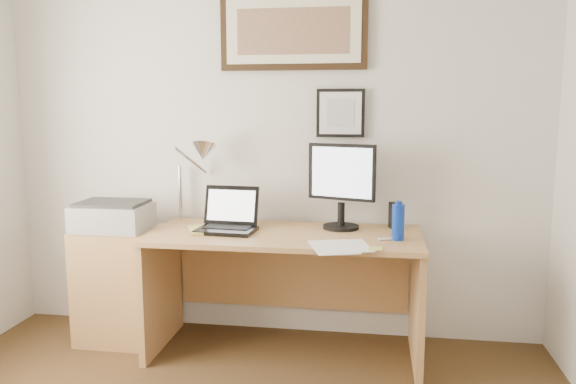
% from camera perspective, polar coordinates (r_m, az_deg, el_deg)
% --- Properties ---
extents(wall_back, '(3.50, 0.02, 2.50)m').
position_cam_1_polar(wall_back, '(3.64, -1.78, 4.89)').
color(wall_back, silver).
rests_on(wall_back, ground).
extents(side_cabinet, '(0.50, 0.40, 0.73)m').
position_cam_1_polar(side_cabinet, '(3.79, -16.62, -8.99)').
color(side_cabinet, '#AF7E49').
rests_on(side_cabinet, floor).
extents(water_bottle, '(0.07, 0.07, 0.20)m').
position_cam_1_polar(water_bottle, '(3.20, 11.12, -3.05)').
color(water_bottle, '#0C2E9F').
rests_on(water_bottle, desk).
extents(bottle_cap, '(0.04, 0.04, 0.02)m').
position_cam_1_polar(bottle_cap, '(3.18, 11.18, -1.09)').
color(bottle_cap, '#0C2E9F').
rests_on(bottle_cap, water_bottle).
extents(speaker, '(0.08, 0.08, 0.16)m').
position_cam_1_polar(speaker, '(3.51, 10.85, -2.33)').
color(speaker, black).
rests_on(speaker, desk).
extents(paper_sheet_a, '(0.31, 0.37, 0.00)m').
position_cam_1_polar(paper_sheet_a, '(3.01, 4.63, -5.60)').
color(paper_sheet_a, white).
rests_on(paper_sheet_a, desk).
extents(paper_sheet_b, '(0.27, 0.33, 0.00)m').
position_cam_1_polar(paper_sheet_b, '(3.04, 6.35, -5.45)').
color(paper_sheet_b, white).
rests_on(paper_sheet_b, desk).
extents(sticky_pad, '(0.07, 0.07, 0.01)m').
position_cam_1_polar(sticky_pad, '(2.98, 8.87, -5.70)').
color(sticky_pad, '#D1D765').
rests_on(sticky_pad, desk).
extents(marker_pen, '(0.14, 0.06, 0.02)m').
position_cam_1_polar(marker_pen, '(3.20, 10.33, -4.71)').
color(marker_pen, white).
rests_on(marker_pen, desk).
extents(book, '(0.26, 0.29, 0.02)m').
position_cam_1_polar(book, '(3.40, -9.93, -3.89)').
color(book, '#CCCA60').
rests_on(book, desk).
extents(desk, '(1.60, 0.70, 0.75)m').
position_cam_1_polar(desk, '(3.47, -0.12, -7.67)').
color(desk, '#AF7E49').
rests_on(desk, floor).
extents(laptop, '(0.36, 0.32, 0.26)m').
position_cam_1_polar(laptop, '(3.40, -6.11, -2.95)').
color(laptop, black).
rests_on(laptop, desk).
extents(lcd_monitor, '(0.41, 0.22, 0.52)m').
position_cam_1_polar(lcd_monitor, '(3.40, 5.46, 1.03)').
color(lcd_monitor, black).
rests_on(lcd_monitor, desk).
extents(printer, '(0.44, 0.34, 0.18)m').
position_cam_1_polar(printer, '(3.65, -17.38, -2.33)').
color(printer, '#A2A2A4').
rests_on(printer, side_cabinet).
extents(desk_lamp, '(0.29, 0.27, 0.53)m').
position_cam_1_polar(desk_lamp, '(3.56, -8.82, 3.69)').
color(desk_lamp, silver).
rests_on(desk_lamp, desk).
extents(picture_large, '(0.92, 0.04, 0.47)m').
position_cam_1_polar(picture_large, '(3.61, 0.52, 15.99)').
color(picture_large, black).
rests_on(picture_large, wall_back).
extents(picture_small, '(0.30, 0.03, 0.30)m').
position_cam_1_polar(picture_small, '(3.55, 5.36, 7.99)').
color(picture_small, black).
rests_on(picture_small, wall_back).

